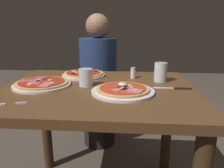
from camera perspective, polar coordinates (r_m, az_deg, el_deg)
dining_table at (r=1.15m, az=-4.01°, el=-7.37°), size 1.01×0.82×0.77m
pizza_foreground at (r=1.01m, az=2.98°, el=-1.68°), size 0.30×0.30×0.05m
pizza_across_left at (r=1.18m, az=-18.56°, el=0.03°), size 0.30×0.30×0.03m
pizza_across_right at (r=1.36m, az=-7.72°, el=2.66°), size 0.27×0.27×0.03m
water_glass_near at (r=1.24m, az=13.02°, el=2.81°), size 0.07×0.07×0.11m
water_glass_far at (r=1.12m, az=-7.12°, el=1.48°), size 0.07×0.07×0.09m
fork at (r=0.96m, az=-27.41°, el=-4.91°), size 0.15×0.06×0.00m
knife at (r=1.12m, az=16.69°, el=-1.11°), size 0.20×0.02×0.01m
salt_shaker at (r=1.29m, az=5.74°, el=3.00°), size 0.03×0.03×0.07m
diner_person at (r=1.89m, az=-3.65°, el=-0.52°), size 0.32×0.32×1.18m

